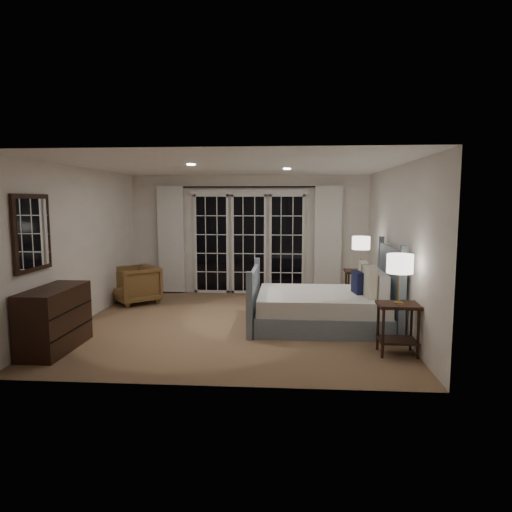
# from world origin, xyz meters

# --- Properties ---
(floor) EXTENTS (5.00, 5.00, 0.00)m
(floor) POSITION_xyz_m (0.00, 0.00, 0.00)
(floor) COLOR #8E6F4C
(floor) RESTS_ON ground
(ceiling) EXTENTS (5.00, 5.00, 0.00)m
(ceiling) POSITION_xyz_m (0.00, 0.00, 2.50)
(ceiling) COLOR white
(ceiling) RESTS_ON wall_back
(wall_left) EXTENTS (0.02, 5.00, 2.50)m
(wall_left) POSITION_xyz_m (-2.50, 0.00, 1.25)
(wall_left) COLOR white
(wall_left) RESTS_ON floor
(wall_right) EXTENTS (0.02, 5.00, 2.50)m
(wall_right) POSITION_xyz_m (2.50, 0.00, 1.25)
(wall_right) COLOR white
(wall_right) RESTS_ON floor
(wall_back) EXTENTS (5.00, 0.02, 2.50)m
(wall_back) POSITION_xyz_m (0.00, 2.50, 1.25)
(wall_back) COLOR white
(wall_back) RESTS_ON floor
(wall_front) EXTENTS (5.00, 0.02, 2.50)m
(wall_front) POSITION_xyz_m (0.00, -2.50, 1.25)
(wall_front) COLOR white
(wall_front) RESTS_ON floor
(french_doors) EXTENTS (2.50, 0.04, 2.20)m
(french_doors) POSITION_xyz_m (0.00, 2.46, 1.09)
(french_doors) COLOR black
(french_doors) RESTS_ON wall_back
(curtain_rod) EXTENTS (3.50, 0.03, 0.03)m
(curtain_rod) POSITION_xyz_m (0.00, 2.40, 2.25)
(curtain_rod) COLOR black
(curtain_rod) RESTS_ON wall_back
(curtain_left) EXTENTS (0.55, 0.10, 2.25)m
(curtain_left) POSITION_xyz_m (-1.65, 2.38, 1.15)
(curtain_left) COLOR white
(curtain_left) RESTS_ON curtain_rod
(curtain_right) EXTENTS (0.55, 0.10, 2.25)m
(curtain_right) POSITION_xyz_m (1.65, 2.38, 1.15)
(curtain_right) COLOR white
(curtain_right) RESTS_ON curtain_rod
(downlight_a) EXTENTS (0.12, 0.12, 0.01)m
(downlight_a) POSITION_xyz_m (0.80, 0.60, 2.49)
(downlight_a) COLOR white
(downlight_a) RESTS_ON ceiling
(downlight_b) EXTENTS (0.12, 0.12, 0.01)m
(downlight_b) POSITION_xyz_m (-0.60, -0.40, 2.49)
(downlight_b) COLOR white
(downlight_b) RESTS_ON ceiling
(bed) EXTENTS (2.17, 1.56, 1.27)m
(bed) POSITION_xyz_m (1.42, -0.05, 0.32)
(bed) COLOR gray
(bed) RESTS_ON floor
(nightstand_left) EXTENTS (0.51, 0.41, 0.66)m
(nightstand_left) POSITION_xyz_m (2.24, -1.32, 0.44)
(nightstand_left) COLOR black
(nightstand_left) RESTS_ON floor
(nightstand_right) EXTENTS (0.55, 0.44, 0.71)m
(nightstand_right) POSITION_xyz_m (2.14, 1.19, 0.47)
(nightstand_right) COLOR black
(nightstand_right) RESTS_ON floor
(lamp_left) EXTENTS (0.33, 0.33, 0.63)m
(lamp_left) POSITION_xyz_m (2.24, -1.32, 1.17)
(lamp_left) COLOR tan
(lamp_left) RESTS_ON nightstand_left
(lamp_right) EXTENTS (0.32, 0.32, 0.62)m
(lamp_right) POSITION_xyz_m (2.14, 1.19, 1.20)
(lamp_right) COLOR tan
(lamp_right) RESTS_ON nightstand_right
(armchair) EXTENTS (1.10, 1.10, 0.72)m
(armchair) POSITION_xyz_m (-2.10, 1.34, 0.36)
(armchair) COLOR brown
(armchair) RESTS_ON floor
(dresser) EXTENTS (0.50, 1.17, 0.83)m
(dresser) POSITION_xyz_m (-2.23, -1.46, 0.42)
(dresser) COLOR black
(dresser) RESTS_ON floor
(mirror) EXTENTS (0.05, 0.85, 1.00)m
(mirror) POSITION_xyz_m (-2.47, -1.46, 1.55)
(mirror) COLOR black
(mirror) RESTS_ON wall_left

